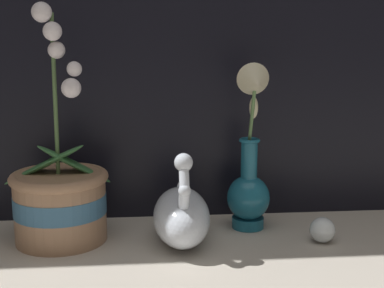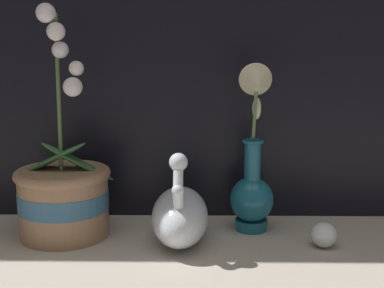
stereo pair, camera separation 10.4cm
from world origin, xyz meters
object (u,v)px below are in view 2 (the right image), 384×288
orchid_potted_plant (63,193)px  swan_figurine (180,214)px  glass_sphere (324,235)px  blue_vase (253,176)px

orchid_potted_plant → swan_figurine: 0.24m
orchid_potted_plant → swan_figurine: orchid_potted_plant is taller
orchid_potted_plant → glass_sphere: orchid_potted_plant is taller
orchid_potted_plant → blue_vase: orchid_potted_plant is taller
blue_vase → glass_sphere: bearing=-33.7°
orchid_potted_plant → glass_sphere: bearing=-6.3°
blue_vase → glass_sphere: (0.13, -0.09, -0.09)m
swan_figurine → blue_vase: (0.15, 0.07, 0.06)m
blue_vase → swan_figurine: bearing=-155.2°
swan_figurine → blue_vase: bearing=24.8°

